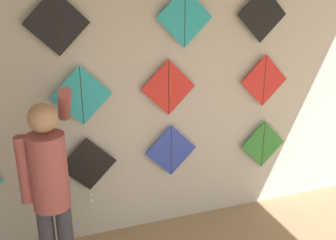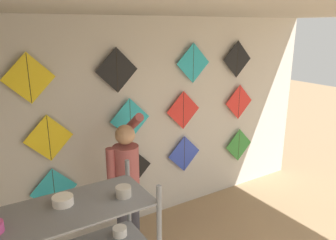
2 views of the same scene
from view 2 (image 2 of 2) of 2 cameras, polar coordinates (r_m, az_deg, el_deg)
name	(u,v)px [view 2 (image 2 of 2)]	position (r m, az deg, el deg)	size (l,w,h in m)	color
back_panel	(155,122)	(4.53, -2.25, -0.27)	(5.52, 0.06, 2.80)	beige
ceiling_slab	(253,8)	(3.00, 14.63, 18.30)	(5.52, 4.13, 0.04)	#A8A399
shopkeeper	(126,180)	(3.80, -7.26, -10.41)	(0.45, 0.59, 1.76)	#383842
kite_0	(54,190)	(4.20, -19.22, -11.41)	(0.55, 0.01, 0.55)	#28B2C6
kite_1	(133,169)	(4.49, -6.17, -8.54)	(0.55, 0.04, 0.69)	black
kite_2	(184,154)	(4.86, 2.85, -5.89)	(0.55, 0.01, 0.55)	blue
kite_3	(239,145)	(5.55, 12.22, -4.30)	(0.55, 0.01, 0.55)	#338C38
kite_4	(49,138)	(3.96, -20.04, -3.00)	(0.55, 0.01, 0.55)	yellow
kite_5	(130,119)	(4.24, -6.60, 0.15)	(0.55, 0.01, 0.55)	#28B2C6
kite_6	(183,110)	(4.64, 2.68, 1.70)	(0.55, 0.01, 0.55)	red
kite_7	(239,102)	(5.31, 12.26, 3.07)	(0.55, 0.01, 0.55)	red
kite_8	(29,78)	(3.77, -23.09, 6.70)	(0.55, 0.01, 0.55)	yellow
kite_9	(117,70)	(4.05, -8.89, 8.56)	(0.55, 0.01, 0.55)	black
kite_10	(193,63)	(4.61, 4.42, 9.85)	(0.55, 0.01, 0.55)	#28B2C6
kite_11	(237,59)	(5.14, 11.97, 10.32)	(0.55, 0.01, 0.55)	black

